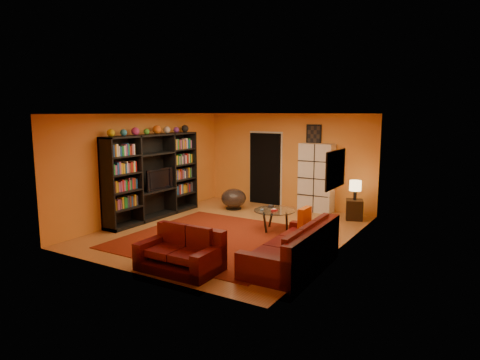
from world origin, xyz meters
The scene contains 20 objects.
floor centered at (0.00, 0.00, 0.00)m, with size 6.00×6.00×0.00m, color #9A602F.
ceiling centered at (0.00, 0.00, 2.60)m, with size 6.00×6.00×0.00m, color white.
wall_back centered at (0.00, 3.00, 1.30)m, with size 6.00×6.00×0.00m, color orange.
wall_front centered at (0.00, -3.00, 1.30)m, with size 6.00×6.00×0.00m, color orange.
wall_left centered at (-2.50, 0.00, 1.30)m, with size 6.00×6.00×0.00m, color orange.
wall_right centered at (2.50, 0.00, 1.30)m, with size 6.00×6.00×0.00m, color orange.
rug centered at (0.10, -0.70, 0.01)m, with size 3.60×3.60×0.01m, color #541409.
doorway centered at (-0.70, 2.96, 1.02)m, with size 0.95×0.10×2.04m, color black.
wall_art_right centered at (2.48, -0.30, 1.60)m, with size 0.03×1.00×0.70m, color black.
wall_art_back centered at (0.75, 2.98, 2.05)m, with size 0.42×0.03×0.52m, color black.
entertainment_unit centered at (-2.27, 0.00, 1.05)m, with size 0.45×3.00×2.10m, color black.
tv centered at (-2.23, 0.07, 0.99)m, with size 0.12×0.92×0.53m, color black.
sofa centered at (2.14, -1.22, 0.28)m, with size 1.02×2.38×0.85m.
loveseat centered at (0.57, -2.42, 0.29)m, with size 1.38×0.85×0.85m.
throw_pillow centered at (1.95, -0.44, 0.63)m, with size 0.12×0.42×0.42m, color orange.
coffee_table centered at (0.83, 0.51, 0.42)m, with size 0.93×0.93×0.46m.
storage_cabinet centered at (0.93, 2.80, 0.91)m, with size 0.91×0.40×1.82m, color silver.
bowl_chair centered at (-1.10, 1.87, 0.30)m, with size 0.68×0.68×0.56m.
side_table centered at (2.08, 2.43, 0.25)m, with size 0.40×0.40×0.50m, color black.
table_lamp centered at (2.08, 2.43, 0.84)m, with size 0.29×0.29×0.48m.
Camera 1 is at (5.01, -7.86, 2.64)m, focal length 32.00 mm.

